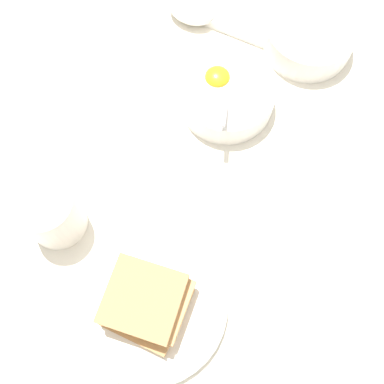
% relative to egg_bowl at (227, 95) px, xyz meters
% --- Properties ---
extents(ground_plane, '(3.00, 3.00, 0.00)m').
position_rel_egg_bowl_xyz_m(ground_plane, '(-0.07, 0.08, -0.02)').
color(ground_plane, silver).
extents(egg_bowl, '(0.14, 0.14, 0.07)m').
position_rel_egg_bowl_xyz_m(egg_bowl, '(0.00, 0.00, 0.00)').
color(egg_bowl, white).
rests_on(egg_bowl, ground_plane).
extents(toast_plate, '(0.19, 0.19, 0.02)m').
position_rel_egg_bowl_xyz_m(toast_plate, '(-0.29, -0.13, -0.01)').
color(toast_plate, white).
rests_on(toast_plate, ground_plane).
extents(toast_sandwich, '(0.12, 0.12, 0.05)m').
position_rel_egg_bowl_xyz_m(toast_sandwich, '(-0.29, -0.13, 0.02)').
color(toast_sandwich, tan).
rests_on(toast_sandwich, toast_plate).
extents(soup_spoon, '(0.09, 0.18, 0.04)m').
position_rel_egg_bowl_xyz_m(soup_spoon, '(0.09, 0.14, -0.01)').
color(soup_spoon, white).
rests_on(soup_spoon, ground_plane).
extents(congee_bowl, '(0.14, 0.14, 0.04)m').
position_rel_egg_bowl_xyz_m(congee_bowl, '(0.17, -0.02, 0.00)').
color(congee_bowl, white).
rests_on(congee_bowl, ground_plane).
extents(drinking_cup, '(0.07, 0.07, 0.08)m').
position_rel_egg_bowl_xyz_m(drinking_cup, '(-0.30, 0.03, 0.02)').
color(drinking_cup, silver).
rests_on(drinking_cup, ground_plane).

